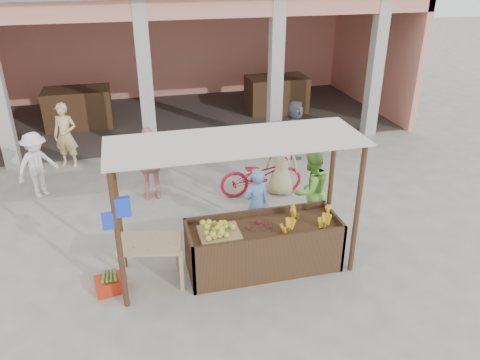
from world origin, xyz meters
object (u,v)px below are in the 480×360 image
object	(u,v)px
side_table	(150,250)
vendor_blue	(256,202)
vendor_green	(311,189)
fruit_stall	(263,247)
motorcycle	(261,174)
red_crate	(111,284)

from	to	relation	value
side_table	vendor_blue	world-z (taller)	vendor_blue
vendor_blue	vendor_green	world-z (taller)	vendor_green
fruit_stall	vendor_blue	distance (m)	1.04
fruit_stall	side_table	size ratio (longest dim) A/B	2.32
fruit_stall	motorcycle	size ratio (longest dim) A/B	1.33
side_table	vendor_green	distance (m)	3.33
vendor_blue	side_table	bearing A→B (deg)	12.24
red_crate	vendor_blue	bearing A→B (deg)	10.41
fruit_stall	vendor_green	bearing A→B (deg)	39.44
red_crate	vendor_green	bearing A→B (deg)	5.74
fruit_stall	vendor_green	world-z (taller)	vendor_green
side_table	red_crate	world-z (taller)	side_table
side_table	vendor_green	world-z (taller)	vendor_green
fruit_stall	side_table	xyz separation A→B (m)	(-1.91, -0.00, 0.28)
fruit_stall	motorcycle	world-z (taller)	motorcycle
fruit_stall	vendor_blue	size ratio (longest dim) A/B	1.71
side_table	motorcycle	distance (m)	3.73
fruit_stall	vendor_green	xyz separation A→B (m)	(1.25, 1.03, 0.48)
motorcycle	side_table	bearing A→B (deg)	137.09
red_crate	vendor_blue	size ratio (longest dim) A/B	0.31
vendor_blue	vendor_green	bearing A→B (deg)	169.84
vendor_green	motorcycle	xyz separation A→B (m)	(-0.51, 1.60, -0.37)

